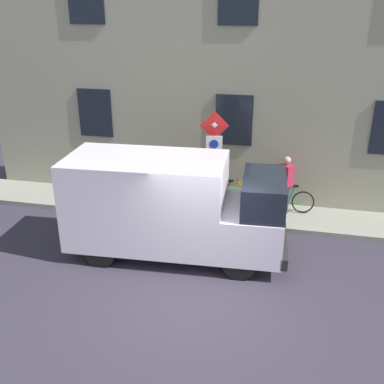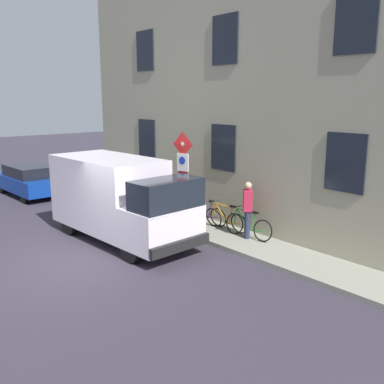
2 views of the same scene
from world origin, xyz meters
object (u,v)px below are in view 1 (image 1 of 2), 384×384
Objects in this scene: sign_post_stacked at (214,154)px; bicycle_purple at (221,194)px; bicycle_orange at (252,197)px; pedestrian at (285,183)px; delivery_van at (171,205)px; bicycle_black at (191,192)px; bicycle_green at (285,200)px; litter_bin at (234,204)px.

sign_post_stacked is 1.75× the size of bicycle_purple.
pedestrian reaches higher than bicycle_orange.
sign_post_stacked reaches higher than bicycle_purple.
delivery_van reaches higher than bicycle_purple.
bicycle_black is (-0.00, 0.95, 0.00)m from bicycle_purple.
pedestrian is (0.88, -1.96, -0.99)m from sign_post_stacked.
bicycle_green is 1.00× the size of bicycle_black.
pedestrian is at bearing 43.21° from delivery_van.
litter_bin is at bearing 144.94° from bicycle_black.
sign_post_stacked is 1.75× the size of bicycle_green.
sign_post_stacked is at bearing 77.73° from bicycle_purple.
delivery_van reaches higher than bicycle_orange.
litter_bin is at bearing 54.83° from delivery_van.
bicycle_green is at bearing -65.58° from sign_post_stacked.
bicycle_black is 1.00× the size of pedestrian.
delivery_van is 2.93m from bicycle_black.
delivery_van is at bearing 40.36° from bicycle_green.
sign_post_stacked is at bearing 18.60° from bicycle_green.
bicycle_green is 2.84m from bicycle_black.
pedestrian reaches higher than bicycle_green.
bicycle_green is at bearing -12.54° from pedestrian.
pedestrian reaches higher than bicycle_black.
bicycle_purple is at bearing -5.82° from bicycle_green.
litter_bin is (-0.76, 0.46, 0.08)m from bicycle_orange.
bicycle_black is 1.90× the size of litter_bin.
bicycle_orange is 1.00× the size of pedestrian.
sign_post_stacked is 0.55× the size of delivery_van.
sign_post_stacked is 1.99m from bicycle_black.
bicycle_orange is at bearing -5.82° from bicycle_green.
bicycle_green is 1.00× the size of bicycle_orange.
bicycle_green is 1.00× the size of bicycle_purple.
bicycle_purple is 0.95m from bicycle_black.
delivery_van is 3.98m from bicycle_green.
delivery_van is at bearing 179.59° from pedestrian.
litter_bin reaches higher than bicycle_orange.
bicycle_purple is (0.90, -0.10, -1.55)m from sign_post_stacked.
bicycle_orange is (0.90, -1.04, -1.55)m from sign_post_stacked.
bicycle_green and bicycle_black have the same top height.
litter_bin is (-0.74, 1.38, -0.48)m from pedestrian.
bicycle_green and bicycle_orange have the same top height.
litter_bin is (2.06, -1.29, -0.74)m from delivery_van.
bicycle_green is at bearing 173.78° from bicycle_purple.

